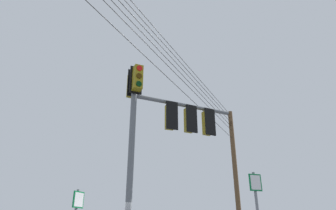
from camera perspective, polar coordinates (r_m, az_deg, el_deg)
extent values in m
cylinder|color=slate|center=(9.41, -7.32, -12.99)|extent=(0.20, 0.20, 6.70)
cylinder|color=slate|center=(10.91, 3.14, -0.04)|extent=(3.67, 1.57, 0.14)
cube|color=olive|center=(10.71, -6.96, 3.81)|extent=(0.39, 0.39, 0.90)
cube|color=black|center=(10.57, -6.67, 4.20)|extent=(0.42, 0.20, 1.04)
cylinder|color=red|center=(10.99, -7.16, 4.85)|extent=(0.20, 0.10, 0.20)
cylinder|color=#3C2703|center=(10.85, -7.23, 3.45)|extent=(0.20, 0.10, 0.20)
cylinder|color=black|center=(10.72, -7.31, 2.02)|extent=(0.20, 0.10, 0.20)
cube|color=olive|center=(10.21, -5.89, 5.22)|extent=(0.39, 0.39, 0.90)
cube|color=black|center=(10.35, -6.20, 4.81)|extent=(0.42, 0.20, 1.04)
cylinder|color=red|center=(10.22, -5.51, 7.10)|extent=(0.20, 0.10, 0.20)
cylinder|color=#3C2703|center=(10.07, -5.58, 5.63)|extent=(0.20, 0.10, 0.20)
cylinder|color=black|center=(9.93, -5.64, 4.11)|extent=(0.20, 0.10, 0.20)
cube|color=olive|center=(10.46, 0.42, -2.29)|extent=(0.40, 0.40, 0.90)
cube|color=black|center=(10.32, 0.79, -1.98)|extent=(0.42, 0.22, 1.04)
cylinder|color=red|center=(10.72, 0.08, -1.09)|extent=(0.19, 0.11, 0.20)
cylinder|color=#3C2703|center=(10.61, 0.08, -2.59)|extent=(0.19, 0.11, 0.20)
cylinder|color=black|center=(10.50, 0.08, -4.12)|extent=(0.19, 0.11, 0.20)
cube|color=olive|center=(10.79, 4.14, -2.90)|extent=(0.39, 0.39, 0.90)
cube|color=black|center=(10.66, 4.60, -2.62)|extent=(0.43, 0.19, 1.04)
cylinder|color=red|center=(11.04, 3.67, -1.71)|extent=(0.20, 0.10, 0.20)
cylinder|color=#3C2703|center=(10.93, 3.71, -3.18)|extent=(0.20, 0.10, 0.20)
cylinder|color=black|center=(10.83, 3.75, -4.67)|extent=(0.20, 0.10, 0.20)
cube|color=olive|center=(11.17, 7.63, -3.47)|extent=(0.38, 0.38, 0.90)
cube|color=black|center=(11.04, 8.13, -3.20)|extent=(0.43, 0.18, 1.04)
cylinder|color=red|center=(11.40, 7.08, -2.30)|extent=(0.20, 0.09, 0.20)
cylinder|color=#3C2703|center=(11.30, 7.16, -3.72)|extent=(0.20, 0.09, 0.20)
cylinder|color=black|center=(11.20, 7.23, -5.17)|extent=(0.20, 0.09, 0.20)
cylinder|color=brown|center=(21.25, 12.99, -13.85)|extent=(0.33, 0.33, 9.96)
cube|color=brown|center=(22.22, 12.07, -3.63)|extent=(1.54, 0.97, 0.12)
cube|color=#0C7238|center=(8.05, -16.91, -17.09)|extent=(0.38, 0.17, 0.40)
cube|color=white|center=(8.04, -16.83, -17.09)|extent=(0.31, 0.13, 0.34)
cube|color=#0C7238|center=(7.69, 16.51, -14.15)|extent=(0.30, 0.18, 0.40)
cube|color=white|center=(7.67, 16.57, -14.13)|extent=(0.24, 0.14, 0.34)
cylinder|color=black|center=(10.36, -10.04, 14.32)|extent=(26.82, 7.82, 0.15)
cylinder|color=black|center=(10.74, -9.81, 16.91)|extent=(26.82, 7.82, 0.15)
cylinder|color=black|center=(10.94, -9.69, 18.16)|extent=(26.82, 7.82, 0.15)
cylinder|color=black|center=(11.15, -9.57, 19.38)|extent=(26.82, 7.82, 0.15)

